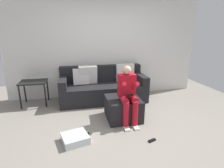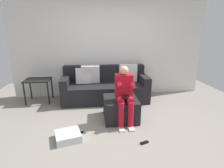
{
  "view_description": "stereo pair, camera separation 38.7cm",
  "coord_description": "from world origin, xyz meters",
  "px_view_note": "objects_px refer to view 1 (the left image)",
  "views": [
    {
      "loc": [
        -0.86,
        -2.83,
        1.74
      ],
      "look_at": [
        -0.05,
        0.96,
        0.59
      ],
      "focal_mm": 28.36,
      "sensor_mm": 36.0,
      "label": 1
    },
    {
      "loc": [
        -0.48,
        -2.89,
        1.74
      ],
      "look_at": [
        -0.05,
        0.96,
        0.59
      ],
      "focal_mm": 28.36,
      "sensor_mm": 36.0,
      "label": 2
    }
  ],
  "objects_px": {
    "storage_bin": "(75,138)",
    "remote_by_storage_bin": "(84,133)",
    "couch_sectional": "(103,87)",
    "ottoman": "(123,108)",
    "person_seated": "(128,93)",
    "side_table": "(34,85)",
    "remote_near_ottoman": "(152,140)"
  },
  "relations": [
    {
      "from": "storage_bin",
      "to": "remote_near_ottoman",
      "type": "xyz_separation_m",
      "value": [
        1.25,
        -0.25,
        -0.05
      ]
    },
    {
      "from": "couch_sectional",
      "to": "remote_near_ottoman",
      "type": "height_order",
      "value": "couch_sectional"
    },
    {
      "from": "couch_sectional",
      "to": "ottoman",
      "type": "relative_size",
      "value": 3.1
    },
    {
      "from": "ottoman",
      "to": "person_seated",
      "type": "distance_m",
      "value": 0.44
    },
    {
      "from": "side_table",
      "to": "remote_near_ottoman",
      "type": "height_order",
      "value": "side_table"
    },
    {
      "from": "couch_sectional",
      "to": "person_seated",
      "type": "relative_size",
      "value": 1.93
    },
    {
      "from": "couch_sectional",
      "to": "remote_by_storage_bin",
      "type": "height_order",
      "value": "couch_sectional"
    },
    {
      "from": "couch_sectional",
      "to": "storage_bin",
      "type": "relative_size",
      "value": 5.4
    },
    {
      "from": "person_seated",
      "to": "remote_by_storage_bin",
      "type": "relative_size",
      "value": 6.55
    },
    {
      "from": "side_table",
      "to": "ottoman",
      "type": "bearing_deg",
      "value": -30.9
    },
    {
      "from": "remote_near_ottoman",
      "to": "remote_by_storage_bin",
      "type": "height_order",
      "value": "same"
    },
    {
      "from": "ottoman",
      "to": "storage_bin",
      "type": "bearing_deg",
      "value": -146.7
    },
    {
      "from": "side_table",
      "to": "person_seated",
      "type": "bearing_deg",
      "value": -34.23
    },
    {
      "from": "storage_bin",
      "to": "side_table",
      "type": "xyz_separation_m",
      "value": [
        -0.94,
        1.81,
        0.45
      ]
    },
    {
      "from": "ottoman",
      "to": "side_table",
      "type": "height_order",
      "value": "side_table"
    },
    {
      "from": "remote_by_storage_bin",
      "to": "couch_sectional",
      "type": "bearing_deg",
      "value": 80.2
    },
    {
      "from": "side_table",
      "to": "remote_by_storage_bin",
      "type": "height_order",
      "value": "side_table"
    },
    {
      "from": "person_seated",
      "to": "side_table",
      "type": "bearing_deg",
      "value": 145.77
    },
    {
      "from": "storage_bin",
      "to": "remote_by_storage_bin",
      "type": "xyz_separation_m",
      "value": [
        0.16,
        0.2,
        -0.05
      ]
    },
    {
      "from": "ottoman",
      "to": "storage_bin",
      "type": "height_order",
      "value": "ottoman"
    },
    {
      "from": "ottoman",
      "to": "remote_by_storage_bin",
      "type": "relative_size",
      "value": 4.08
    },
    {
      "from": "couch_sectional",
      "to": "storage_bin",
      "type": "bearing_deg",
      "value": -112.63
    },
    {
      "from": "remote_near_ottoman",
      "to": "remote_by_storage_bin",
      "type": "distance_m",
      "value": 1.18
    },
    {
      "from": "couch_sectional",
      "to": "person_seated",
      "type": "distance_m",
      "value": 1.39
    },
    {
      "from": "ottoman",
      "to": "remote_by_storage_bin",
      "type": "bearing_deg",
      "value": -151.41
    },
    {
      "from": "person_seated",
      "to": "side_table",
      "type": "height_order",
      "value": "person_seated"
    },
    {
      "from": "storage_bin",
      "to": "side_table",
      "type": "relative_size",
      "value": 0.65
    },
    {
      "from": "remote_near_ottoman",
      "to": "remote_by_storage_bin",
      "type": "xyz_separation_m",
      "value": [
        -1.09,
        0.45,
        0.0
      ]
    },
    {
      "from": "person_seated",
      "to": "side_table",
      "type": "distance_m",
      "value": 2.39
    },
    {
      "from": "couch_sectional",
      "to": "storage_bin",
      "type": "distance_m",
      "value": 1.97
    },
    {
      "from": "remote_near_ottoman",
      "to": "couch_sectional",
      "type": "bearing_deg",
      "value": 82.81
    },
    {
      "from": "couch_sectional",
      "to": "side_table",
      "type": "relative_size",
      "value": 3.53
    }
  ]
}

